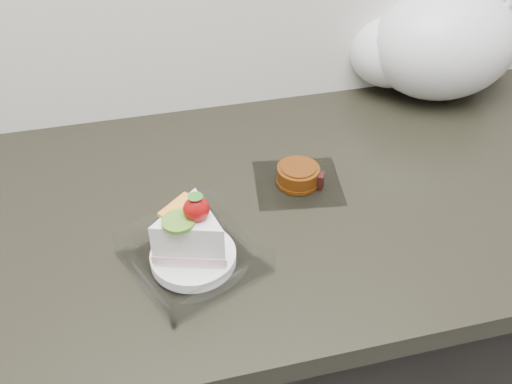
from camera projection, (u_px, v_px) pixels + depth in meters
name	position (u px, v px, depth m)	size (l,w,h in m)	color
counter	(224.00, 362.00, 1.23)	(2.04, 0.64, 0.90)	black
cake_tray	(192.00, 246.00, 0.82)	(0.22, 0.22, 0.13)	white
mooncake_wrap	(299.00, 177.00, 0.98)	(0.17, 0.16, 0.04)	white
plastic_bag	(434.00, 44.00, 1.16)	(0.37, 0.29, 0.28)	silver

